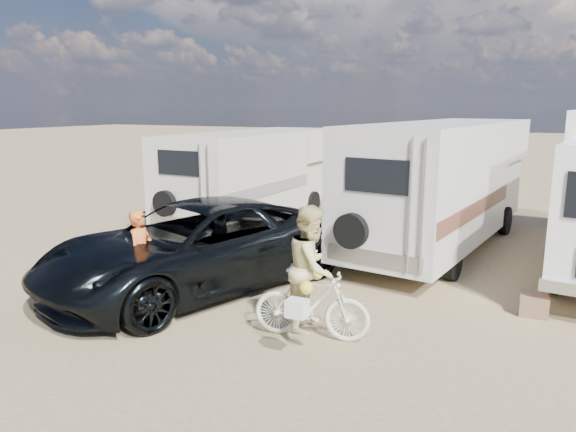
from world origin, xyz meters
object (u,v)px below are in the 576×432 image
at_px(cooler, 347,255).
at_px(crate, 534,304).
at_px(rv_left, 253,178).
at_px(bike_man, 143,283).
at_px(dark_suv, 195,246).
at_px(rider_woman, 312,279).
at_px(rv_main, 443,186).
at_px(bike_woman, 311,304).
at_px(rider_man, 142,264).

distance_m(cooler, crate, 4.06).
bearing_deg(rv_left, bike_man, -74.42).
bearing_deg(dark_suv, rider_woman, -0.63).
distance_m(rv_main, rv_left, 5.68).
bearing_deg(dark_suv, rv_left, 129.28).
relative_size(rv_left, bike_man, 4.13).
relative_size(dark_suv, rider_woman, 3.22).
xyz_separation_m(bike_woman, rider_woman, (0.00, 0.00, 0.40)).
bearing_deg(bike_woman, crate, -60.73).
xyz_separation_m(bike_man, cooler, (2.36, 3.92, -0.20)).
height_order(dark_suv, rider_man, dark_suv).
distance_m(rider_man, rider_woman, 3.18).
relative_size(rv_left, crate, 15.06).
distance_m(rv_main, rider_woman, 6.35).
xyz_separation_m(rv_main, rv_left, (-5.65, 0.53, -0.18)).
relative_size(rv_left, cooler, 11.57).
xyz_separation_m(bike_man, bike_woman, (3.18, 0.08, 0.11)).
distance_m(rv_left, bike_man, 7.16).
relative_size(rv_main, bike_man, 4.78).
xyz_separation_m(dark_suv, bike_woman, (2.89, -1.09, -0.30)).
bearing_deg(rider_woman, rider_man, 81.11).
distance_m(bike_woman, cooler, 3.94).
bearing_deg(dark_suv, cooler, 73.00).
bearing_deg(cooler, rv_left, 123.16).
relative_size(dark_suv, cooler, 10.34).
xyz_separation_m(rv_left, bike_man, (1.70, -6.89, -0.93)).
height_order(rv_main, crate, rv_main).
bearing_deg(crate, rv_main, 120.88).
xyz_separation_m(rider_man, crate, (6.20, 2.59, -0.59)).
bearing_deg(bike_man, bike_woman, -96.82).
height_order(bike_man, rider_man, rider_man).
xyz_separation_m(rv_left, crate, (7.90, -4.30, -1.18)).
relative_size(rv_main, cooler, 13.38).
xyz_separation_m(rider_man, rider_woman, (3.18, 0.08, 0.17)).
bearing_deg(rv_main, bike_man, -114.03).
distance_m(bike_man, cooler, 4.58).
height_order(bike_woman, rider_man, rider_man).
distance_m(bike_man, bike_woman, 3.18).
height_order(rv_left, bike_man, rv_left).
relative_size(bike_woman, crate, 3.98).
bearing_deg(rv_main, dark_suv, -117.45).
xyz_separation_m(rider_woman, crate, (3.02, 2.51, -0.76)).
bearing_deg(cooler, bike_man, -141.78).
relative_size(bike_woman, rider_woman, 0.95).
xyz_separation_m(dark_suv, cooler, (2.08, 2.75, -0.61)).
height_order(dark_suv, bike_man, dark_suv).
distance_m(bike_man, rider_man, 0.34).
distance_m(rider_woman, crate, 4.00).
xyz_separation_m(bike_woman, crate, (3.02, 2.51, -0.36)).
xyz_separation_m(rv_main, cooler, (-1.58, -2.43, -1.31)).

